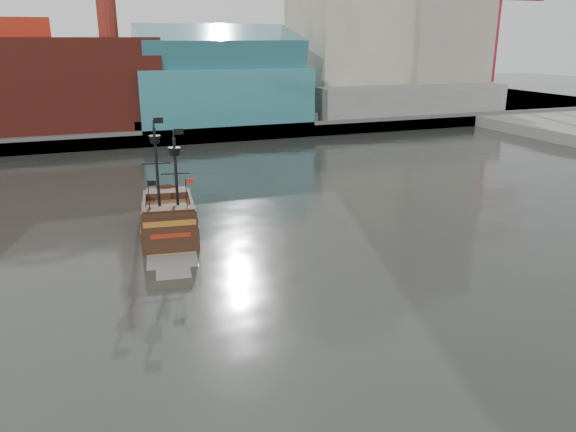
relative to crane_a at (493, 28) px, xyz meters
name	(u,v)px	position (x,y,z in m)	size (l,w,h in m)	color
ground	(336,308)	(-78.63, -82.00, -19.11)	(400.00, 400.00, 0.00)	#242621
promenade_far	(150,116)	(-78.63, 10.00, -18.11)	(220.00, 60.00, 2.00)	slate
seawall	(174,137)	(-78.63, -19.50, -17.81)	(220.00, 1.00, 2.60)	#4C4C49
crane_a	(493,28)	(0.00, 0.00, 0.00)	(22.50, 4.00, 32.25)	slate
crane_b	(496,43)	(9.60, 10.00, -3.54)	(19.10, 4.00, 26.25)	slate
pirate_ship	(169,222)	(-86.41, -62.88, -18.12)	(6.25, 15.08, 10.95)	black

